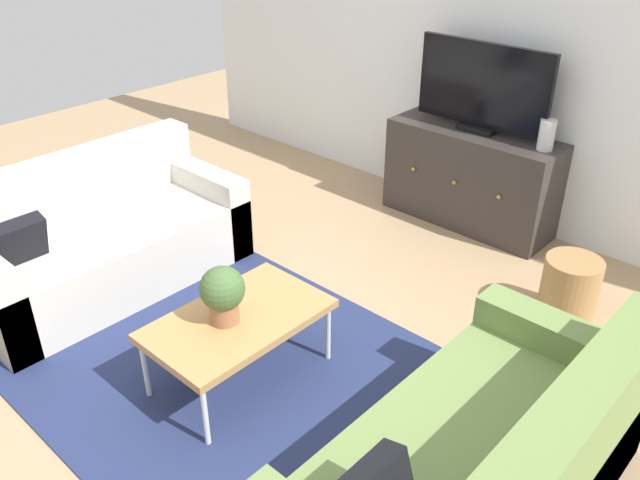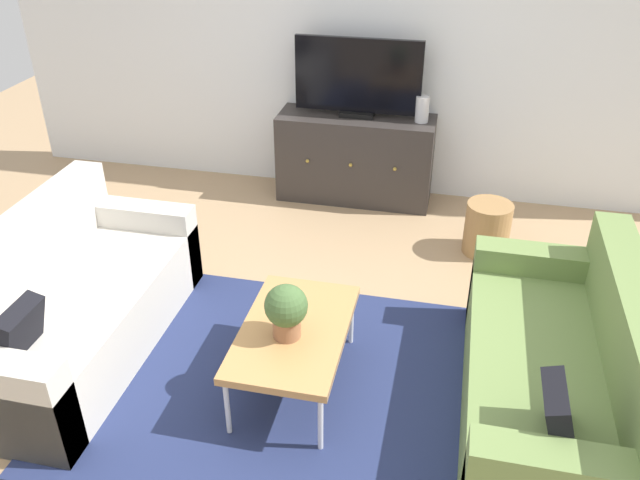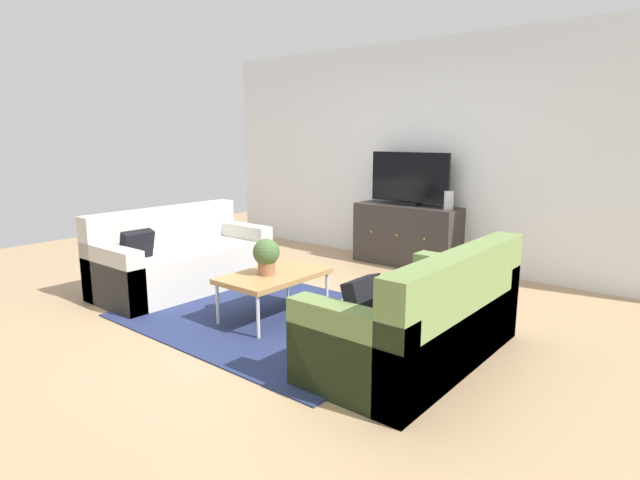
{
  "view_description": "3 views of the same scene",
  "coord_description": "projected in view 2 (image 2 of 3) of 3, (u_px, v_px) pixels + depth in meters",
  "views": [
    {
      "loc": [
        2.16,
        -1.86,
        2.4
      ],
      "look_at": [
        0.0,
        0.48,
        0.6
      ],
      "focal_mm": 36.66,
      "sensor_mm": 36.0,
      "label": 1
    },
    {
      "loc": [
        0.74,
        -2.84,
        2.62
      ],
      "look_at": [
        0.0,
        0.48,
        0.6
      ],
      "focal_mm": 36.68,
      "sensor_mm": 36.0,
      "label": 2
    },
    {
      "loc": [
        3.04,
        -3.21,
        1.57
      ],
      "look_at": [
        0.0,
        0.48,
        0.6
      ],
      "focal_mm": 28.94,
      "sensor_mm": 36.0,
      "label": 3
    }
  ],
  "objects": [
    {
      "name": "wicker_basket",
      "position": [
        487.0,
        228.0,
        4.89
      ],
      "size": [
        0.34,
        0.34,
        0.4
      ],
      "primitive_type": "cylinder",
      "color": "#9E7547",
      "rests_on": "ground_plane"
    },
    {
      "name": "couch_right_side",
      "position": [
        567.0,
        381.0,
        3.36
      ],
      "size": [
        0.84,
        1.76,
        0.83
      ],
      "color": "olive",
      "rests_on": "ground_plane"
    },
    {
      "name": "area_rug",
      "position": [
        296.0,
        385.0,
        3.73
      ],
      "size": [
        2.5,
        1.9,
        0.01
      ],
      "primitive_type": "cube",
      "color": "navy",
      "rests_on": "ground_plane"
    },
    {
      "name": "glass_vase",
      "position": [
        422.0,
        109.0,
        5.25
      ],
      "size": [
        0.11,
        0.11,
        0.21
      ],
      "primitive_type": "cylinder",
      "color": "silver",
      "rests_on": "tv_console"
    },
    {
      "name": "tv_console",
      "position": [
        355.0,
        158.0,
        5.59
      ],
      "size": [
        1.31,
        0.47,
        0.74
      ],
      "color": "#332D2B",
      "rests_on": "ground_plane"
    },
    {
      "name": "potted_plant",
      "position": [
        286.0,
        309.0,
        3.39
      ],
      "size": [
        0.23,
        0.23,
        0.31
      ],
      "color": "#936042",
      "rests_on": "coffee_table"
    },
    {
      "name": "couch_left_side",
      "position": [
        64.0,
        308.0,
        3.9
      ],
      "size": [
        0.84,
        1.76,
        0.83
      ],
      "color": "beige",
      "rests_on": "ground_plane"
    },
    {
      "name": "ground_plane",
      "position": [
        302.0,
        368.0,
        3.86
      ],
      "size": [
        10.0,
        10.0,
        0.0
      ],
      "primitive_type": "plane",
      "color": "tan"
    },
    {
      "name": "wall_back",
      "position": [
        376.0,
        34.0,
        5.31
      ],
      "size": [
        6.4,
        0.12,
        2.7
      ],
      "primitive_type": "cube",
      "color": "white",
      "rests_on": "ground_plane"
    },
    {
      "name": "flat_screen_tv",
      "position": [
        358.0,
        78.0,
        5.25
      ],
      "size": [
        1.03,
        0.16,
        0.64
      ],
      "color": "black",
      "rests_on": "tv_console"
    },
    {
      "name": "coffee_table",
      "position": [
        294.0,
        333.0,
        3.55
      ],
      "size": [
        0.57,
        0.94,
        0.41
      ],
      "color": "#B7844C",
      "rests_on": "ground_plane"
    }
  ]
}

